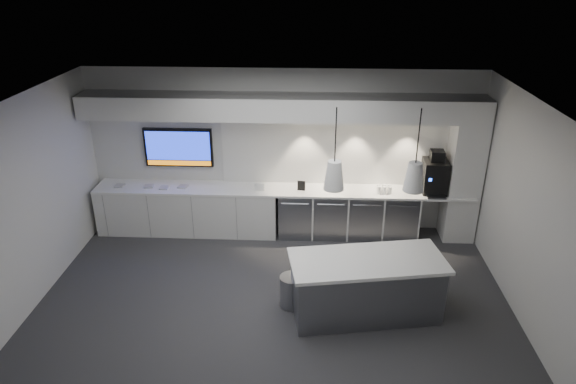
# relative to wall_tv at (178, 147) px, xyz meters

# --- Properties ---
(floor) EXTENTS (7.00, 7.00, 0.00)m
(floor) POSITION_rel_wall_tv_xyz_m (1.90, -2.45, -1.56)
(floor) COLOR #313134
(floor) RESTS_ON ground
(ceiling) EXTENTS (7.00, 7.00, 0.00)m
(ceiling) POSITION_rel_wall_tv_xyz_m (1.90, -2.45, 1.44)
(ceiling) COLOR black
(ceiling) RESTS_ON wall_back
(wall_back) EXTENTS (7.00, 0.00, 7.00)m
(wall_back) POSITION_rel_wall_tv_xyz_m (1.90, 0.05, -0.06)
(wall_back) COLOR silver
(wall_back) RESTS_ON floor
(wall_front) EXTENTS (7.00, 0.00, 7.00)m
(wall_front) POSITION_rel_wall_tv_xyz_m (1.90, -4.95, -0.06)
(wall_front) COLOR silver
(wall_front) RESTS_ON floor
(wall_left) EXTENTS (0.00, 7.00, 7.00)m
(wall_left) POSITION_rel_wall_tv_xyz_m (-1.60, -2.45, -0.06)
(wall_left) COLOR silver
(wall_left) RESTS_ON floor
(wall_right) EXTENTS (0.00, 7.00, 7.00)m
(wall_right) POSITION_rel_wall_tv_xyz_m (5.40, -2.45, -0.06)
(wall_right) COLOR silver
(wall_right) RESTS_ON floor
(back_counter) EXTENTS (6.80, 0.65, 0.04)m
(back_counter) POSITION_rel_wall_tv_xyz_m (1.90, -0.27, -0.68)
(back_counter) COLOR white
(back_counter) RESTS_ON left_base_cabinets
(left_base_cabinets) EXTENTS (3.30, 0.63, 0.86)m
(left_base_cabinets) POSITION_rel_wall_tv_xyz_m (0.15, -0.27, -1.13)
(left_base_cabinets) COLOR silver
(left_base_cabinets) RESTS_ON floor
(fridge_unit_a) EXTENTS (0.60, 0.61, 0.85)m
(fridge_unit_a) POSITION_rel_wall_tv_xyz_m (2.15, -0.27, -1.13)
(fridge_unit_a) COLOR gray
(fridge_unit_a) RESTS_ON floor
(fridge_unit_b) EXTENTS (0.60, 0.61, 0.85)m
(fridge_unit_b) POSITION_rel_wall_tv_xyz_m (2.78, -0.27, -1.13)
(fridge_unit_b) COLOR gray
(fridge_unit_b) RESTS_ON floor
(fridge_unit_c) EXTENTS (0.60, 0.61, 0.85)m
(fridge_unit_c) POSITION_rel_wall_tv_xyz_m (3.41, -0.27, -1.13)
(fridge_unit_c) COLOR gray
(fridge_unit_c) RESTS_ON floor
(fridge_unit_d) EXTENTS (0.60, 0.61, 0.85)m
(fridge_unit_d) POSITION_rel_wall_tv_xyz_m (4.04, -0.27, -1.13)
(fridge_unit_d) COLOR gray
(fridge_unit_d) RESTS_ON floor
(backsplash) EXTENTS (4.60, 0.03, 1.30)m
(backsplash) POSITION_rel_wall_tv_xyz_m (3.10, 0.03, -0.01)
(backsplash) COLOR silver
(backsplash) RESTS_ON wall_back
(soffit) EXTENTS (6.90, 0.60, 0.40)m
(soffit) POSITION_rel_wall_tv_xyz_m (1.90, -0.25, 0.84)
(soffit) COLOR silver
(soffit) RESTS_ON wall_back
(column) EXTENTS (0.55, 0.55, 2.60)m
(column) POSITION_rel_wall_tv_xyz_m (5.10, -0.25, -0.26)
(column) COLOR silver
(column) RESTS_ON floor
(wall_tv) EXTENTS (1.25, 0.07, 0.72)m
(wall_tv) POSITION_rel_wall_tv_xyz_m (0.00, 0.00, 0.00)
(wall_tv) COLOR black
(wall_tv) RESTS_ON wall_back
(island) EXTENTS (2.26, 1.26, 0.91)m
(island) POSITION_rel_wall_tv_xyz_m (3.23, -2.63, -1.10)
(island) COLOR gray
(island) RESTS_ON floor
(bin) EXTENTS (0.36, 0.36, 0.49)m
(bin) POSITION_rel_wall_tv_xyz_m (2.17, -2.49, -1.31)
(bin) COLOR gray
(bin) RESTS_ON floor
(coffee_machine) EXTENTS (0.44, 0.61, 0.77)m
(coffee_machine) POSITION_rel_wall_tv_xyz_m (4.60, -0.25, -0.34)
(coffee_machine) COLOR black
(coffee_machine) RESTS_ON back_counter
(sign_black) EXTENTS (0.14, 0.04, 0.18)m
(sign_black) POSITION_rel_wall_tv_xyz_m (2.25, -0.32, -0.57)
(sign_black) COLOR black
(sign_black) RESTS_ON back_counter
(sign_white) EXTENTS (0.18, 0.04, 0.14)m
(sign_white) POSITION_rel_wall_tv_xyz_m (1.51, -0.38, -0.59)
(sign_white) COLOR white
(sign_white) RESTS_ON back_counter
(cup_cluster) EXTENTS (0.25, 0.16, 0.14)m
(cup_cluster) POSITION_rel_wall_tv_xyz_m (3.72, -0.36, -0.59)
(cup_cluster) COLOR white
(cup_cluster) RESTS_ON back_counter
(tray_a) EXTENTS (0.16, 0.16, 0.02)m
(tray_a) POSITION_rel_wall_tv_xyz_m (-1.07, -0.31, -0.65)
(tray_a) COLOR #B1B1B1
(tray_a) RESTS_ON back_counter
(tray_b) EXTENTS (0.18, 0.18, 0.02)m
(tray_b) POSITION_rel_wall_tv_xyz_m (-0.53, -0.30, -0.65)
(tray_b) COLOR #B1B1B1
(tray_b) RESTS_ON back_counter
(tray_c) EXTENTS (0.16, 0.16, 0.02)m
(tray_c) POSITION_rel_wall_tv_xyz_m (-0.23, -0.36, -0.65)
(tray_c) COLOR #B1B1B1
(tray_c) RESTS_ON back_counter
(tray_d) EXTENTS (0.19, 0.19, 0.02)m
(tray_d) POSITION_rel_wall_tv_xyz_m (0.10, -0.29, -0.65)
(tray_d) COLOR #B1B1B1
(tray_d) RESTS_ON back_counter
(pendant_left) EXTENTS (0.27, 0.27, 1.08)m
(pendant_left) POSITION_rel_wall_tv_xyz_m (2.72, -2.63, 0.59)
(pendant_left) COLOR silver
(pendant_left) RESTS_ON ceiling
(pendant_right) EXTENTS (0.27, 0.27, 1.08)m
(pendant_right) POSITION_rel_wall_tv_xyz_m (3.74, -2.63, 0.59)
(pendant_right) COLOR silver
(pendant_right) RESTS_ON ceiling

